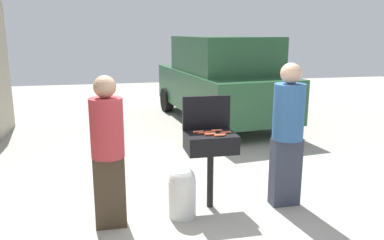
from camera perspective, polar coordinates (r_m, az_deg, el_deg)
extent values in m
plane|color=#9E998E|center=(4.90, -0.01, -12.77)|extent=(24.00, 24.00, 0.00)
cylinder|color=black|center=(4.78, 2.72, -8.77)|extent=(0.08, 0.08, 0.72)
cube|color=black|center=(4.62, 2.78, -3.35)|extent=(0.60, 0.44, 0.22)
cube|color=black|center=(4.75, 2.14, 1.09)|extent=(0.60, 0.05, 0.42)
cylinder|color=#AD4228|center=(4.53, 2.62, -2.07)|extent=(0.13, 0.03, 0.03)
cylinder|color=#AD4228|center=(4.57, 1.68, -1.93)|extent=(0.13, 0.04, 0.03)
cylinder|color=#C6593D|center=(4.69, 3.70, -1.56)|extent=(0.13, 0.04, 0.03)
cylinder|color=#AD4228|center=(4.50, 4.21, -2.20)|extent=(0.13, 0.03, 0.03)
cylinder|color=#AD4228|center=(4.50, 2.71, -2.17)|extent=(0.13, 0.03, 0.03)
cylinder|color=#C6593D|center=(4.47, 4.08, -2.31)|extent=(0.13, 0.03, 0.03)
cylinder|color=#AD4228|center=(4.62, 2.71, -1.76)|extent=(0.13, 0.04, 0.03)
cylinder|color=#B74C33|center=(4.61, 5.00, -1.85)|extent=(0.13, 0.03, 0.03)
cylinder|color=#C6593D|center=(4.62, 0.94, -1.77)|extent=(0.13, 0.04, 0.03)
cylinder|color=silver|center=(4.58, -1.47, -11.51)|extent=(0.32, 0.32, 0.46)
sphere|color=silver|center=(4.49, -1.49, -8.84)|extent=(0.31, 0.31, 0.31)
cube|color=#3F3323|center=(4.40, -12.06, -10.39)|extent=(0.34, 0.19, 0.81)
cylinder|color=#B23338|center=(4.17, -12.54, -1.16)|extent=(0.36, 0.36, 0.64)
sphere|color=tan|center=(4.08, -12.84, 4.84)|extent=(0.24, 0.24, 0.24)
cube|color=#333847|center=(4.95, 13.67, -7.50)|extent=(0.36, 0.20, 0.85)
cylinder|color=#2D598C|center=(4.75, 14.16, 1.18)|extent=(0.37, 0.37, 0.67)
sphere|color=tan|center=(4.68, 14.48, 6.72)|extent=(0.25, 0.25, 0.25)
cube|color=#234C2D|center=(9.22, 4.13, 4.49)|extent=(2.38, 4.58, 0.90)
cube|color=#234C2D|center=(8.95, 4.72, 9.70)|extent=(2.04, 2.78, 0.80)
cylinder|color=black|center=(8.37, 13.87, 0.13)|extent=(0.29, 0.66, 0.64)
cylinder|color=black|center=(7.57, 2.23, -0.83)|extent=(0.29, 0.66, 0.64)
cylinder|color=black|center=(11.04, 5.36, 3.52)|extent=(0.29, 0.66, 0.64)
cylinder|color=black|center=(10.45, -3.75, 3.01)|extent=(0.29, 0.66, 0.64)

